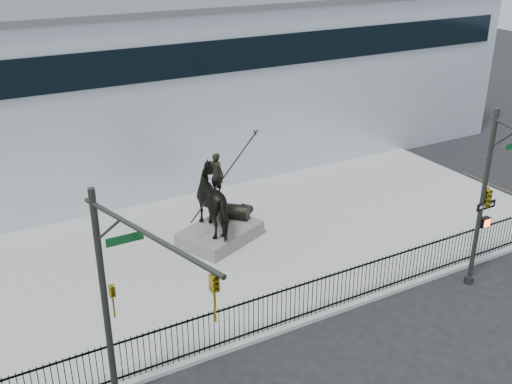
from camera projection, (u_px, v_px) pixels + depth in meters
ground at (324, 341)px, 20.02m from camera, size 120.00×120.00×0.00m
plaza at (229, 249)px, 25.58m from camera, size 30.00×12.00×0.15m
building at (125, 84)px, 34.16m from camera, size 44.00×14.00×9.00m
picket_fence at (304, 300)px, 20.66m from camera, size 22.10×0.10×1.50m
statue_plinth at (220, 234)px, 26.03m from camera, size 3.98×3.43×0.63m
equestrian_statue at (220, 199)px, 25.42m from camera, size 3.97×3.33×3.64m
traffic_signal_left at (123, 307)px, 14.88m from camera, size 1.52×4.84×7.00m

